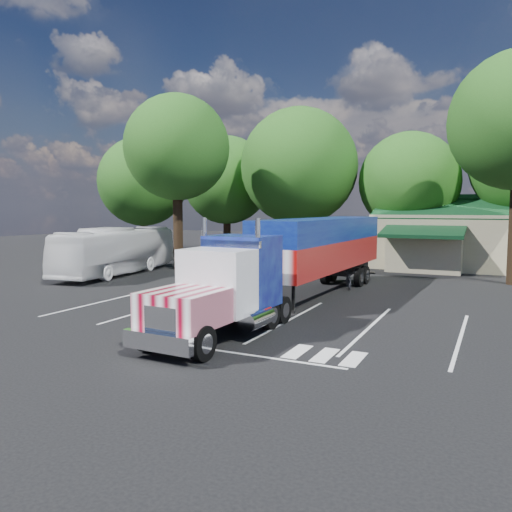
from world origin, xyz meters
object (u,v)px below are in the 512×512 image
at_px(silver_sedan, 445,262).
at_px(semi_truck, 303,253).
at_px(tour_bus, 117,251).
at_px(bicycle, 349,279).
at_px(woman, 266,296).

bearing_deg(silver_sedan, semi_truck, 170.58).
bearing_deg(tour_bus, silver_sedan, 22.64).
distance_m(bicycle, silver_sedan, 11.91).
height_order(bicycle, silver_sedan, silver_sedan).
height_order(semi_truck, bicycle, semi_truck).
height_order(woman, silver_sedan, woman).
distance_m(woman, silver_sedan, 20.63).
xyz_separation_m(tour_bus, silver_sedan, (19.91, 12.08, -0.97)).
xyz_separation_m(bicycle, silver_sedan, (4.03, 11.21, 0.11)).
relative_size(bicycle, silver_sedan, 0.52).
relative_size(woman, silver_sedan, 0.48).
distance_m(bicycle, tour_bus, 15.94).
relative_size(woman, tour_bus, 0.16).
bearing_deg(semi_truck, silver_sedan, 75.23).
height_order(woman, tour_bus, tour_bus).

